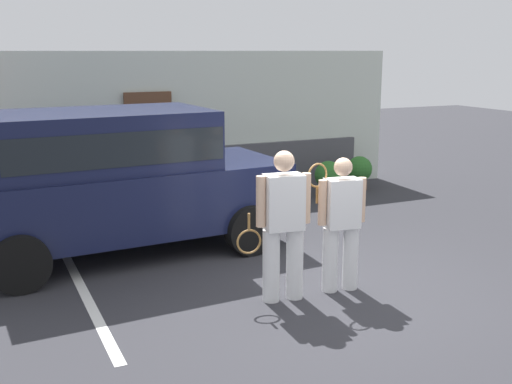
{
  "coord_description": "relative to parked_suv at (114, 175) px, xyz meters",
  "views": [
    {
      "loc": [
        -3.79,
        -6.01,
        2.85
      ],
      "look_at": [
        -0.48,
        1.2,
        1.05
      ],
      "focal_mm": 43.84,
      "sensor_mm": 36.0,
      "label": 1
    }
  ],
  "objects": [
    {
      "name": "ground_plane",
      "position": [
        2.01,
        -2.64,
        -1.15
      ],
      "size": [
        40.0,
        40.0,
        0.0
      ],
      "primitive_type": "plane",
      "color": "#2D2D33"
    },
    {
      "name": "parking_stripe_0",
      "position": [
        -0.72,
        -1.14,
        -1.14
      ],
      "size": [
        0.12,
        4.4,
        0.01
      ],
      "primitive_type": "cube",
      "color": "silver",
      "rests_on": "ground_plane"
    },
    {
      "name": "house_frontage",
      "position": [
        2.0,
        3.03,
        0.19
      ],
      "size": [
        9.14,
        0.4,
        2.85
      ],
      "color": "silver",
      "rests_on": "ground_plane"
    },
    {
      "name": "parked_suv",
      "position": [
        0.0,
        0.0,
        0.0
      ],
      "size": [
        4.69,
        2.36,
        2.05
      ],
      "rotation": [
        0.0,
        0.0,
        0.05
      ],
      "color": "#141938",
      "rests_on": "ground_plane"
    },
    {
      "name": "tennis_player_man",
      "position": [
        1.37,
        -2.54,
        -0.23
      ],
      "size": [
        0.9,
        0.32,
        1.76
      ],
      "rotation": [
        0.0,
        0.0,
        3.03
      ],
      "color": "white",
      "rests_on": "ground_plane"
    },
    {
      "name": "tennis_player_woman",
      "position": [
        2.14,
        -2.56,
        -0.29
      ],
      "size": [
        0.74,
        0.3,
        1.63
      ],
      "rotation": [
        0.0,
        0.0,
        3.01
      ],
      "color": "white",
      "rests_on": "ground_plane"
    },
    {
      "name": "potted_plant_by_porch",
      "position": [
        4.58,
        1.77,
        -0.74
      ],
      "size": [
        0.55,
        0.55,
        0.72
      ],
      "color": "#9E5638",
      "rests_on": "ground_plane"
    },
    {
      "name": "potted_plant_secondary",
      "position": [
        5.53,
        2.09,
        -0.75
      ],
      "size": [
        0.53,
        0.53,
        0.7
      ],
      "color": "brown",
      "rests_on": "ground_plane"
    }
  ]
}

